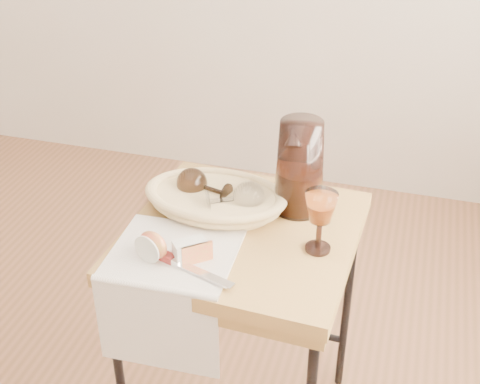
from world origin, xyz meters
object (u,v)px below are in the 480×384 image
(bread_basket, at_px, (216,201))
(goblet_lying_a, at_px, (206,188))
(wine_goblet, at_px, (320,222))
(tea_towel, at_px, (173,253))
(goblet_lying_b, at_px, (231,199))
(side_table, at_px, (242,335))
(pitcher, at_px, (300,166))
(apple_half, at_px, (153,245))
(table_knife, at_px, (181,263))

(bread_basket, relative_size, goblet_lying_a, 2.48)
(wine_goblet, bearing_deg, goblet_lying_a, 160.43)
(tea_towel, xyz_separation_m, goblet_lying_a, (0.01, 0.22, 0.05))
(tea_towel, distance_m, goblet_lying_b, 0.21)
(tea_towel, relative_size, goblet_lying_b, 2.19)
(goblet_lying_a, bearing_deg, side_table, 160.27)
(tea_towel, distance_m, bread_basket, 0.21)
(goblet_lying_b, distance_m, wine_goblet, 0.25)
(tea_towel, relative_size, goblet_lying_a, 2.19)
(pitcher, bearing_deg, side_table, -140.64)
(goblet_lying_a, distance_m, goblet_lying_b, 0.08)
(goblet_lying_b, xyz_separation_m, apple_half, (-0.12, -0.22, -0.01))
(side_table, xyz_separation_m, wine_goblet, (0.19, -0.03, 0.43))
(bread_basket, height_order, goblet_lying_a, goblet_lying_a)
(bread_basket, bearing_deg, apple_half, -107.25)
(goblet_lying_a, height_order, pitcher, pitcher)
(goblet_lying_a, xyz_separation_m, apple_half, (-0.04, -0.25, -0.01))
(pitcher, bearing_deg, bread_basket, -172.93)
(bread_basket, relative_size, apple_half, 4.34)
(wine_goblet, height_order, table_knife, wine_goblet)
(goblet_lying_b, relative_size, pitcher, 0.46)
(side_table, relative_size, table_knife, 2.77)
(side_table, xyz_separation_m, goblet_lying_a, (-0.12, 0.08, 0.40))
(goblet_lying_b, xyz_separation_m, pitcher, (0.15, 0.09, 0.07))
(bread_basket, height_order, table_knife, bread_basket)
(goblet_lying_a, distance_m, apple_half, 0.26)
(goblet_lying_b, height_order, wine_goblet, wine_goblet)
(bread_basket, bearing_deg, pitcher, 17.98)
(side_table, height_order, goblet_lying_b, goblet_lying_b)
(side_table, relative_size, tea_towel, 2.43)
(tea_towel, xyz_separation_m, apple_half, (-0.04, -0.03, 0.04))
(tea_towel, xyz_separation_m, table_knife, (0.04, -0.04, 0.01))
(goblet_lying_a, bearing_deg, bread_basket, 168.28)
(table_knife, bearing_deg, pitcher, 75.81)
(bread_basket, bearing_deg, table_knife, -90.42)
(goblet_lying_a, bearing_deg, table_knife, 111.21)
(pitcher, xyz_separation_m, table_knife, (-0.20, -0.32, -0.11))
(side_table, xyz_separation_m, tea_towel, (-0.13, -0.14, 0.35))
(side_table, bearing_deg, goblet_lying_a, 145.43)
(apple_half, height_order, table_knife, apple_half)
(side_table, height_order, apple_half, apple_half)
(tea_towel, distance_m, wine_goblet, 0.34)
(pitcher, relative_size, wine_goblet, 1.83)
(wine_goblet, bearing_deg, tea_towel, -160.57)
(goblet_lying_a, xyz_separation_m, pitcher, (0.23, 0.05, 0.07))
(bread_basket, xyz_separation_m, pitcher, (0.20, 0.07, 0.09))
(tea_towel, height_order, apple_half, apple_half)
(goblet_lying_a, relative_size, goblet_lying_b, 1.00)
(apple_half, bearing_deg, goblet_lying_b, 78.84)
(wine_goblet, distance_m, table_knife, 0.33)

